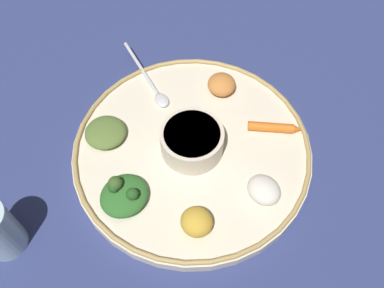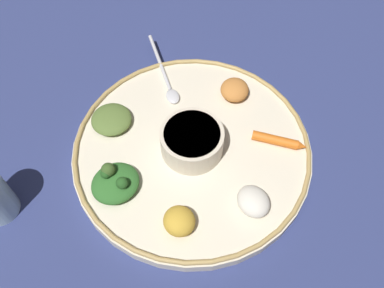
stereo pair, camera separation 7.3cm
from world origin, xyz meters
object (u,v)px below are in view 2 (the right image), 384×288
Objects in this scene: center_bowl at (192,141)px; carrot_near_spoon at (279,141)px; spoon at (166,79)px; greens_pile at (115,182)px.

carrot_near_spoon is at bearing 142.00° from center_bowl.
spoon is 0.24m from greens_pile.
center_bowl reaches higher than greens_pile.
center_bowl is at bearing -38.00° from carrot_near_spoon.
center_bowl is 0.62× the size of spoon.
carrot_near_spoon is (-0.26, 0.12, -0.01)m from greens_pile.
greens_pile is at bearing -25.17° from carrot_near_spoon.
greens_pile reaches higher than carrot_near_spoon.
center_bowl is 0.16m from spoon.
greens_pile is (0.20, 0.12, 0.01)m from spoon.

